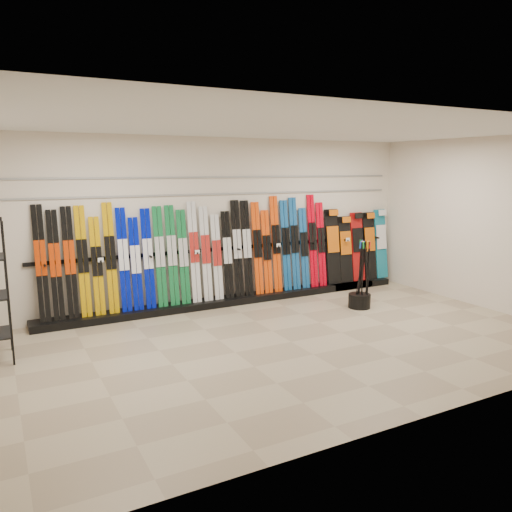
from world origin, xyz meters
TOP-DOWN VIEW (x-y plane):
  - floor at (0.00, 0.00)m, footprint 8.00×8.00m
  - back_wall at (0.00, 2.50)m, footprint 8.00×0.00m
  - right_wall at (4.00, 0.00)m, footprint 0.00×5.00m
  - ceiling at (0.00, 0.00)m, footprint 8.00×8.00m
  - ski_rack_base at (0.22, 2.28)m, footprint 8.00×0.40m
  - skis at (-0.45, 2.34)m, footprint 5.37×0.26m
  - snowboards at (3.07, 2.35)m, footprint 1.58×0.23m
  - pole_bin at (2.02, 0.95)m, footprint 0.39×0.39m
  - ski_poles at (2.05, 0.93)m, footprint 0.25×0.28m
  - slatwall_rail_0 at (0.00, 2.48)m, footprint 7.60×0.02m
  - slatwall_rail_1 at (0.00, 2.48)m, footprint 7.60×0.02m

SIDE VIEW (x-z plane):
  - floor at x=0.00m, z-range 0.00..0.00m
  - ski_rack_base at x=0.22m, z-range 0.00..0.12m
  - pole_bin at x=2.02m, z-range 0.00..0.25m
  - ski_poles at x=2.05m, z-range 0.02..1.20m
  - snowboards at x=3.07m, z-range 0.08..1.60m
  - skis at x=-0.45m, z-range 0.06..1.88m
  - back_wall at x=0.00m, z-range -2.50..5.50m
  - right_wall at x=4.00m, z-range -1.00..4.00m
  - slatwall_rail_0 at x=0.00m, z-range 1.98..2.02m
  - slatwall_rail_1 at x=0.00m, z-range 2.28..2.31m
  - ceiling at x=0.00m, z-range 3.00..3.00m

